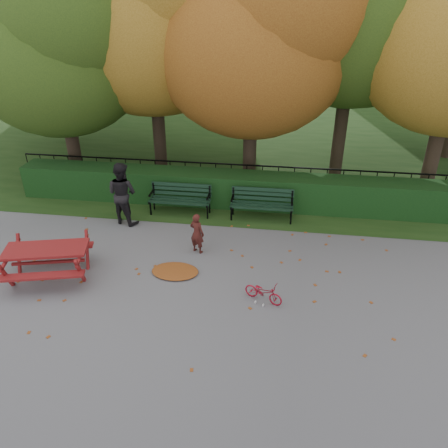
# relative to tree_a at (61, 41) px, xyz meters

# --- Properties ---
(ground) EXTENTS (90.00, 90.00, 0.00)m
(ground) POSITION_rel_tree_a_xyz_m (5.19, -5.58, -4.52)
(ground) COLOR slate
(ground) RESTS_ON ground
(grass_strip) EXTENTS (90.00, 90.00, 0.00)m
(grass_strip) POSITION_rel_tree_a_xyz_m (5.19, 8.42, -4.52)
(grass_strip) COLOR #193611
(grass_strip) RESTS_ON ground
(hedge) EXTENTS (13.00, 0.90, 1.00)m
(hedge) POSITION_rel_tree_a_xyz_m (5.19, -1.08, -4.02)
(hedge) COLOR black
(hedge) RESTS_ON ground
(iron_fence) EXTENTS (14.00, 0.04, 1.02)m
(iron_fence) POSITION_rel_tree_a_xyz_m (5.19, -0.28, -3.98)
(iron_fence) COLOR black
(iron_fence) RESTS_ON ground
(tree_a) EXTENTS (5.88, 5.60, 7.48)m
(tree_a) POSITION_rel_tree_a_xyz_m (0.00, 0.00, 0.00)
(tree_a) COLOR #2F201A
(tree_a) RESTS_ON ground
(tree_b) EXTENTS (6.72, 6.40, 8.79)m
(tree_b) POSITION_rel_tree_a_xyz_m (2.74, 1.17, 0.88)
(tree_b) COLOR #2F201A
(tree_b) RESTS_ON ground
(tree_c) EXTENTS (6.30, 6.00, 8.00)m
(tree_c) POSITION_rel_tree_a_xyz_m (6.02, 0.38, 0.30)
(tree_c) COLOR #2F201A
(tree_c) RESTS_ON ground
(bench_left) EXTENTS (1.80, 0.57, 0.88)m
(bench_left) POSITION_rel_tree_a_xyz_m (3.89, -1.88, -4.00)
(bench_left) COLOR black
(bench_left) RESTS_ON ground
(bench_right) EXTENTS (1.80, 0.57, 0.88)m
(bench_right) POSITION_rel_tree_a_xyz_m (6.29, -1.88, -4.00)
(bench_right) COLOR black
(bench_right) RESTS_ON ground
(picnic_table) EXTENTS (2.13, 1.87, 0.89)m
(picnic_table) POSITION_rel_tree_a_xyz_m (1.64, -5.53, -3.91)
(picnic_table) COLOR maroon
(picnic_table) RESTS_ON ground
(leaf_pile) EXTENTS (1.29, 1.05, 0.08)m
(leaf_pile) POSITION_rel_tree_a_xyz_m (4.45, -4.96, -4.48)
(leaf_pile) COLOR maroon
(leaf_pile) RESTS_ON ground
(leaf_scatter) EXTENTS (9.00, 5.70, 0.01)m
(leaf_scatter) POSITION_rel_tree_a_xyz_m (5.19, -5.28, -4.51)
(leaf_scatter) COLOR maroon
(leaf_scatter) RESTS_ON ground
(child) EXTENTS (0.46, 0.39, 1.08)m
(child) POSITION_rel_tree_a_xyz_m (4.80, -3.96, -3.98)
(child) COLOR #441915
(child) RESTS_ON ground
(adult) EXTENTS (1.04, 0.92, 1.80)m
(adult) POSITION_rel_tree_a_xyz_m (2.44, -2.68, -3.62)
(adult) COLOR black
(adult) RESTS_ON ground
(bicycle) EXTENTS (0.93, 0.63, 0.46)m
(bicycle) POSITION_rel_tree_a_xyz_m (6.58, -5.71, -4.29)
(bicycle) COLOR maroon
(bicycle) RESTS_ON ground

